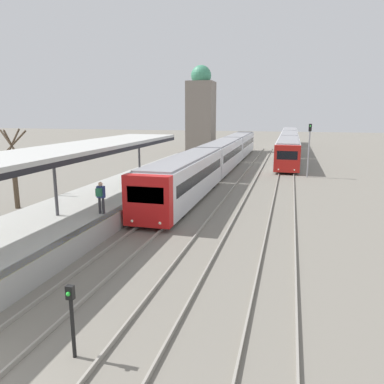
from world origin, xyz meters
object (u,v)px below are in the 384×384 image
at_px(train_near, 221,155).
at_px(train_far, 289,142).
at_px(signal_post_near, 72,314).
at_px(signal_mast_far, 309,144).
at_px(person_on_platform, 101,195).

height_order(train_near, train_far, train_near).
height_order(signal_post_near, signal_mast_far, signal_mast_far).
height_order(train_near, signal_post_near, train_near).
relative_size(person_on_platform, signal_post_near, 0.84).
xyz_separation_m(train_far, signal_mast_far, (1.98, -22.40, 1.49)).
height_order(train_far, signal_post_near, train_far).
bearing_deg(train_far, signal_mast_far, -84.95).
relative_size(train_far, signal_mast_far, 8.51).
xyz_separation_m(train_far, signal_post_near, (-4.84, -52.36, -0.49)).
relative_size(person_on_platform, signal_mast_far, 0.33).
height_order(person_on_platform, signal_mast_far, signal_mast_far).
relative_size(person_on_platform, train_near, 0.04).
bearing_deg(train_near, signal_mast_far, -12.77).
bearing_deg(person_on_platform, train_near, 84.54).
height_order(person_on_platform, train_far, train_far).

